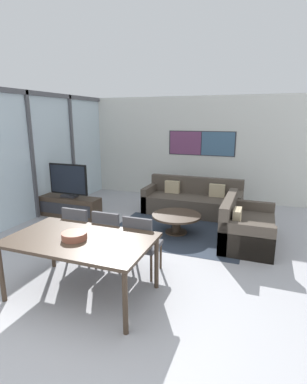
% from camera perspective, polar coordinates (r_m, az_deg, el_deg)
% --- Properties ---
extents(ground_plane, '(24.00, 24.00, 0.00)m').
position_cam_1_polar(ground_plane, '(3.72, -18.04, -23.64)').
color(ground_plane, '#B2B2B7').
extents(wall_back, '(6.75, 0.09, 2.80)m').
position_cam_1_polar(wall_back, '(8.48, 7.14, 8.28)').
color(wall_back, silver).
rests_on(wall_back, ground_plane).
extents(window_wall_left, '(0.07, 5.97, 2.80)m').
position_cam_1_polar(window_wall_left, '(7.15, -22.36, 7.34)').
color(window_wall_left, silver).
rests_on(window_wall_left, ground_plane).
extents(area_rug, '(2.60, 1.88, 0.01)m').
position_cam_1_polar(area_rug, '(6.04, 4.34, -7.71)').
color(area_rug, '#333D4C').
rests_on(area_rug, ground_plane).
extents(tv_console, '(1.45, 0.43, 0.47)m').
position_cam_1_polar(tv_console, '(7.18, -15.60, -2.72)').
color(tv_console, '#423326').
rests_on(tv_console, ground_plane).
extents(television, '(0.97, 0.20, 0.76)m').
position_cam_1_polar(television, '(7.03, -15.92, 2.03)').
color(television, '#2D2D33').
rests_on(television, tv_console).
extents(sofa_main, '(2.28, 0.89, 0.83)m').
position_cam_1_polar(sofa_main, '(7.25, 7.50, -1.83)').
color(sofa_main, '#51473D').
rests_on(sofa_main, ground_plane).
extents(sofa_side, '(0.89, 1.54, 0.83)m').
position_cam_1_polar(sofa_side, '(5.75, 16.80, -6.56)').
color(sofa_side, '#51473D').
rests_on(sofa_side, ground_plane).
extents(coffee_table, '(0.97, 0.97, 0.38)m').
position_cam_1_polar(coffee_table, '(5.94, 4.39, -5.18)').
color(coffee_table, '#423326').
rests_on(coffee_table, ground_plane).
extents(dining_table, '(1.80, 1.07, 0.78)m').
position_cam_1_polar(dining_table, '(3.90, -13.77, -9.43)').
color(dining_table, '#423326').
rests_on(dining_table, ground_plane).
extents(dining_chair_left, '(0.46, 0.46, 0.91)m').
position_cam_1_polar(dining_chair_left, '(4.83, -13.72, -7.28)').
color(dining_chair_left, '#4C4C51').
rests_on(dining_chair_left, ground_plane).
extents(dining_chair_centre, '(0.46, 0.46, 0.91)m').
position_cam_1_polar(dining_chair_centre, '(4.57, -8.22, -8.24)').
color(dining_chair_centre, '#4C4C51').
rests_on(dining_chair_centre, ground_plane).
extents(dining_chair_right, '(0.46, 0.46, 0.91)m').
position_cam_1_polar(dining_chair_right, '(4.32, -2.39, -9.48)').
color(dining_chair_right, '#4C4C51').
rests_on(dining_chair_right, ground_plane).
extents(fruit_bowl, '(0.31, 0.31, 0.09)m').
position_cam_1_polar(fruit_bowl, '(3.84, -14.86, -7.98)').
color(fruit_bowl, '#995642').
rests_on(fruit_bowl, dining_table).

